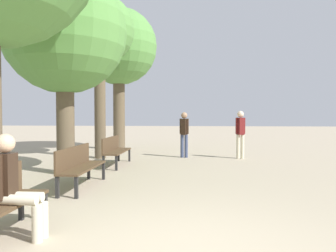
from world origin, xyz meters
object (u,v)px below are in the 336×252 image
(bench_row_1, at_px, (79,164))
(pedestrian_mid, at_px, (184,132))
(pedestrian_near, at_px, (240,131))
(tree_row_1, at_px, (64,33))
(person_seated, at_px, (15,184))
(tree_row_3, at_px, (119,48))
(bench_row_2, at_px, (115,149))
(tree_row_2, at_px, (99,32))

(bench_row_1, bearing_deg, pedestrian_mid, 68.05)
(pedestrian_near, height_order, pedestrian_mid, pedestrian_near)
(tree_row_1, xyz_separation_m, person_seated, (1.15, -4.38, -2.94))
(tree_row_3, xyz_separation_m, pedestrian_near, (4.92, -2.56, -3.49))
(bench_row_1, relative_size, bench_row_2, 1.00)
(person_seated, bearing_deg, tree_row_3, 96.35)
(bench_row_2, distance_m, tree_row_2, 4.31)
(pedestrian_near, bearing_deg, tree_row_2, -176.47)
(person_seated, bearing_deg, tree_row_1, 104.67)
(tree_row_2, height_order, pedestrian_mid, tree_row_2)
(person_seated, xyz_separation_m, pedestrian_near, (3.77, 7.75, 0.26))
(pedestrian_near, bearing_deg, tree_row_3, 152.52)
(tree_row_2, xyz_separation_m, person_seated, (1.15, -7.45, -3.72))
(tree_row_2, distance_m, tree_row_3, 2.86)
(tree_row_3, bearing_deg, tree_row_2, -90.00)
(tree_row_3, distance_m, person_seated, 11.03)
(bench_row_2, xyz_separation_m, tree_row_2, (-0.92, 1.59, 3.90))
(tree_row_2, distance_m, person_seated, 8.41)
(tree_row_2, bearing_deg, tree_row_3, 90.00)
(bench_row_1, relative_size, tree_row_1, 0.35)
(person_seated, height_order, pedestrian_near, pedestrian_near)
(bench_row_2, bearing_deg, person_seated, -87.75)
(tree_row_1, bearing_deg, person_seated, -75.33)
(pedestrian_mid, bearing_deg, pedestrian_near, -3.76)
(bench_row_2, bearing_deg, pedestrian_mid, 44.87)
(bench_row_2, height_order, pedestrian_mid, pedestrian_mid)
(tree_row_3, bearing_deg, bench_row_2, -78.36)
(tree_row_2, height_order, pedestrian_near, tree_row_2)
(bench_row_2, height_order, pedestrian_near, pedestrian_near)
(tree_row_2, xyz_separation_m, pedestrian_mid, (2.95, 0.43, -3.48))
(tree_row_3, bearing_deg, pedestrian_near, -27.48)
(bench_row_2, relative_size, pedestrian_mid, 1.15)
(tree_row_2, bearing_deg, pedestrian_near, 3.53)
(pedestrian_near, bearing_deg, pedestrian_mid, 176.24)
(tree_row_2, xyz_separation_m, pedestrian_near, (4.92, 0.30, -3.46))
(tree_row_1, distance_m, person_seated, 5.40)
(tree_row_2, relative_size, pedestrian_mid, 3.53)
(tree_row_3, distance_m, pedestrian_mid, 5.19)
(tree_row_1, bearing_deg, tree_row_3, 90.00)
(bench_row_2, bearing_deg, tree_row_1, -121.82)
(tree_row_2, bearing_deg, person_seated, -81.25)
(pedestrian_mid, bearing_deg, tree_row_3, 140.53)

